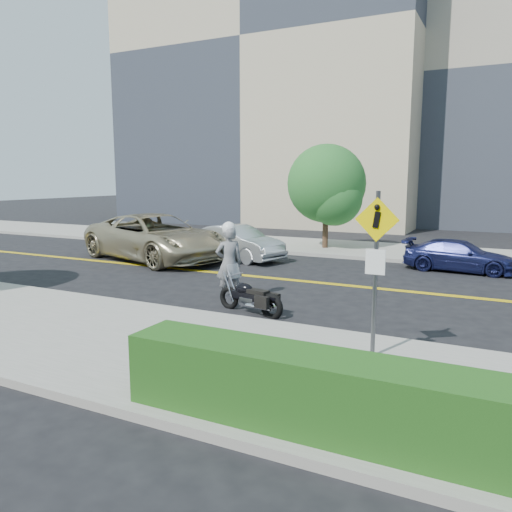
{
  "coord_description": "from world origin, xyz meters",
  "views": [
    {
      "loc": [
        6.19,
        -15.05,
        3.38
      ],
      "look_at": [
        0.03,
        -2.72,
        1.2
      ],
      "focal_mm": 35.0,
      "sensor_mm": 36.0,
      "label": 1
    }
  ],
  "objects_px": {
    "parked_car_blue": "(459,256)",
    "motorcycle": "(250,290)",
    "motorcyclist": "(229,261)",
    "parked_car_white": "(122,233)",
    "parked_car_silver": "(237,243)",
    "suv": "(156,237)",
    "pedestrian_sign": "(376,258)"
  },
  "relations": [
    {
      "from": "parked_car_blue",
      "to": "motorcycle",
      "type": "bearing_deg",
      "value": 156.79
    },
    {
      "from": "motorcyclist",
      "to": "parked_car_blue",
      "type": "xyz_separation_m",
      "value": [
        5.37,
        7.42,
        -0.52
      ]
    },
    {
      "from": "parked_car_white",
      "to": "parked_car_silver",
      "type": "xyz_separation_m",
      "value": [
        7.27,
        -1.3,
        0.07
      ]
    },
    {
      "from": "motorcycle",
      "to": "parked_car_white",
      "type": "height_order",
      "value": "parked_car_white"
    },
    {
      "from": "motorcyclist",
      "to": "parked_car_blue",
      "type": "relative_size",
      "value": 0.56
    },
    {
      "from": "suv",
      "to": "parked_car_blue",
      "type": "height_order",
      "value": "suv"
    },
    {
      "from": "motorcycle",
      "to": "parked_car_blue",
      "type": "xyz_separation_m",
      "value": [
        4.2,
        8.42,
        -0.03
      ]
    },
    {
      "from": "motorcycle",
      "to": "parked_car_silver",
      "type": "bearing_deg",
      "value": 134.44
    },
    {
      "from": "suv",
      "to": "parked_car_blue",
      "type": "relative_size",
      "value": 1.75
    },
    {
      "from": "motorcycle",
      "to": "suv",
      "type": "distance_m",
      "value": 9.04
    },
    {
      "from": "parked_car_white",
      "to": "parked_car_silver",
      "type": "distance_m",
      "value": 7.39
    },
    {
      "from": "motorcycle",
      "to": "motorcyclist",
      "type": "bearing_deg",
      "value": 153.15
    },
    {
      "from": "parked_car_white",
      "to": "parked_car_blue",
      "type": "xyz_separation_m",
      "value": [
        15.73,
        0.0,
        -0.07
      ]
    },
    {
      "from": "pedestrian_sign",
      "to": "suv",
      "type": "bearing_deg",
      "value": 144.83
    },
    {
      "from": "parked_car_blue",
      "to": "pedestrian_sign",
      "type": "bearing_deg",
      "value": 179.94
    },
    {
      "from": "motorcyclist",
      "to": "suv",
      "type": "height_order",
      "value": "motorcyclist"
    },
    {
      "from": "suv",
      "to": "motorcyclist",
      "type": "bearing_deg",
      "value": -109.84
    },
    {
      "from": "parked_car_silver",
      "to": "pedestrian_sign",
      "type": "bearing_deg",
      "value": -122.81
    },
    {
      "from": "motorcyclist",
      "to": "parked_car_white",
      "type": "xyz_separation_m",
      "value": [
        -10.37,
        7.42,
        -0.45
      ]
    },
    {
      "from": "suv",
      "to": "parked_car_silver",
      "type": "bearing_deg",
      "value": -43.95
    },
    {
      "from": "motorcyclist",
      "to": "parked_car_blue",
      "type": "bearing_deg",
      "value": -167.32
    },
    {
      "from": "motorcyclist",
      "to": "suv",
      "type": "bearing_deg",
      "value": -78.25
    },
    {
      "from": "parked_car_white",
      "to": "parked_car_silver",
      "type": "relative_size",
      "value": 0.87
    },
    {
      "from": "suv",
      "to": "parked_car_white",
      "type": "xyz_separation_m",
      "value": [
        -4.35,
        2.93,
        -0.31
      ]
    },
    {
      "from": "parked_car_white",
      "to": "motorcyclist",
      "type": "bearing_deg",
      "value": -122.58
    },
    {
      "from": "motorcyclist",
      "to": "suv",
      "type": "relative_size",
      "value": 0.32
    },
    {
      "from": "suv",
      "to": "pedestrian_sign",
      "type": "bearing_deg",
      "value": -108.22
    },
    {
      "from": "suv",
      "to": "parked_car_white",
      "type": "bearing_deg",
      "value": 73.03
    },
    {
      "from": "suv",
      "to": "parked_car_blue",
      "type": "xyz_separation_m",
      "value": [
        11.38,
        2.93,
        -0.38
      ]
    },
    {
      "from": "motorcycle",
      "to": "parked_car_white",
      "type": "xyz_separation_m",
      "value": [
        -11.53,
        8.42,
        0.04
      ]
    },
    {
      "from": "pedestrian_sign",
      "to": "motorcycle",
      "type": "relative_size",
      "value": 1.53
    },
    {
      "from": "pedestrian_sign",
      "to": "suv",
      "type": "distance_m",
      "value": 13.21
    }
  ]
}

